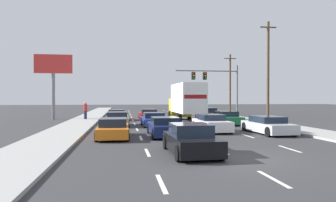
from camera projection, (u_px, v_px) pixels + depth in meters
The scene contains 21 objects.
ground_plane at pixel (160, 118), 37.32m from camera, with size 140.00×140.00×0.00m, color #333335.
sidewalk_right at pixel (243, 119), 33.61m from camera, with size 3.04×80.00×0.14m, color #9E9E99.
sidewalk_left at pixel (83, 121), 31.14m from camera, with size 3.04×80.00×0.14m, color #9E9E99.
lane_markings at pixel (167, 121), 31.58m from camera, with size 6.94×57.00×0.01m.
car_maroon at pixel (117, 115), 33.58m from camera, with size 2.04×4.51×1.14m.
car_tan at pixel (117, 119), 26.62m from camera, with size 1.98×4.30×1.22m.
car_orange at pixel (113, 129), 18.80m from camera, with size 1.94×4.45×1.21m.
car_red at pixel (149, 114), 34.81m from camera, with size 2.02×4.64×1.15m.
car_blue at pixel (154, 120), 26.61m from camera, with size 2.05×4.33×1.16m.
car_navy at pixel (165, 127), 19.73m from camera, with size 1.98×4.39×1.21m.
car_black at pixel (191, 140), 13.43m from camera, with size 2.02×4.13×1.31m.
box_truck at pixel (186, 100), 31.45m from camera, with size 2.57×8.28×3.83m.
car_white at pixel (211, 124), 22.30m from camera, with size 2.00×4.34×1.24m.
car_gray at pixel (207, 114), 34.87m from camera, with size 1.93×4.22×1.30m.
car_green at pixel (226, 118), 28.18m from camera, with size 2.03×4.28×1.22m.
car_silver at pixel (268, 125), 21.10m from camera, with size 2.09×4.72×1.18m.
traffic_signal_mast at pixel (212, 79), 39.63m from camera, with size 8.22×0.69×6.64m.
utility_pole_mid at pixel (268, 70), 32.69m from camera, with size 1.80×0.28×10.48m.
utility_pole_far at pixel (230, 83), 45.44m from camera, with size 1.80×0.28×8.79m.
roadside_billboard at pixel (53, 73), 34.71m from camera, with size 4.15×0.36×7.29m.
pedestrian_near_corner at pixel (85, 110), 33.28m from camera, with size 0.38×0.38×1.83m.
Camera 1 is at (-4.49, -12.04, 2.46)m, focal length 33.06 mm.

